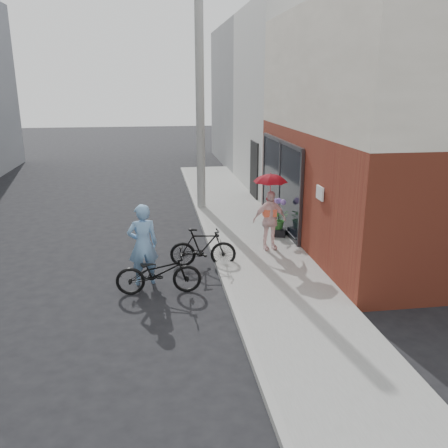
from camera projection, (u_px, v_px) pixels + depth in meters
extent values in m
plane|color=black|center=(180.00, 281.00, 10.37)|extent=(80.00, 80.00, 0.00)
cube|color=gray|center=(255.00, 244.00, 12.54)|extent=(2.20, 24.00, 0.12)
cube|color=#9E9E99|center=(211.00, 246.00, 12.38)|extent=(0.12, 24.00, 0.12)
cube|color=#AC442C|center=(439.00, 185.00, 12.86)|extent=(8.00, 8.00, 3.00)
cube|color=black|center=(280.00, 184.00, 13.75)|extent=(0.06, 3.80, 2.40)
cube|color=white|center=(320.00, 193.00, 10.49)|extent=(0.04, 0.40, 0.30)
cube|color=silver|center=(344.00, 101.00, 18.93)|extent=(8.00, 6.00, 7.00)
cube|color=gray|center=(294.00, 96.00, 25.57)|extent=(8.00, 8.00, 7.00)
cylinder|color=#9E9E99|center=(200.00, 105.00, 15.22)|extent=(0.28, 0.28, 7.00)
imported|color=#79A8D7|center=(143.00, 245.00, 9.99)|extent=(0.71, 0.53, 1.77)
imported|color=black|center=(159.00, 272.00, 9.64)|extent=(1.75, 0.65, 0.91)
imported|color=black|center=(203.00, 248.00, 11.06)|extent=(1.59, 0.62, 0.93)
imported|color=#FFD7D5|center=(269.00, 220.00, 11.83)|extent=(0.92, 0.49, 1.50)
imported|color=red|center=(271.00, 177.00, 11.51)|extent=(0.80, 0.80, 0.70)
cube|color=black|center=(279.00, 232.00, 13.05)|extent=(0.48, 0.48, 0.20)
imported|color=#306F2C|center=(279.00, 219.00, 12.94)|extent=(0.49, 0.42, 0.54)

